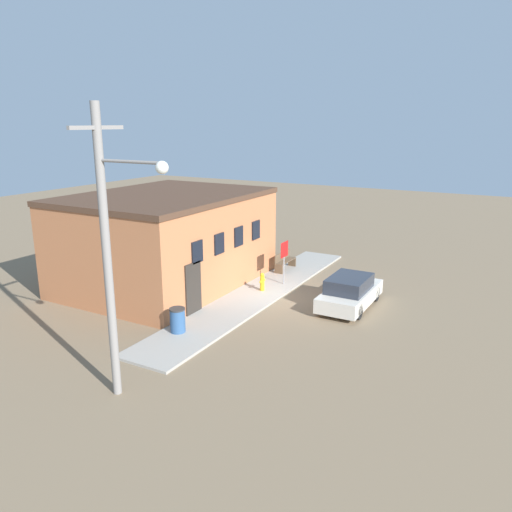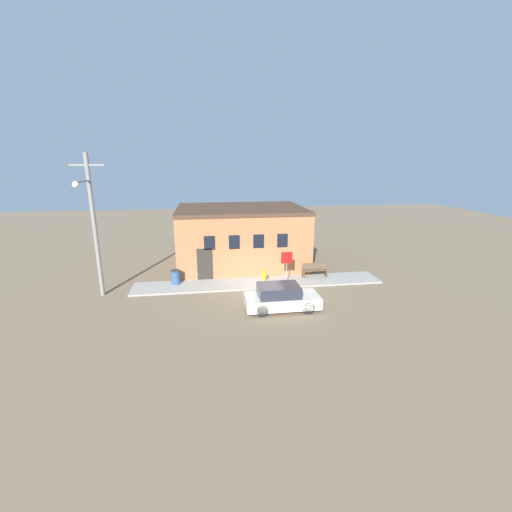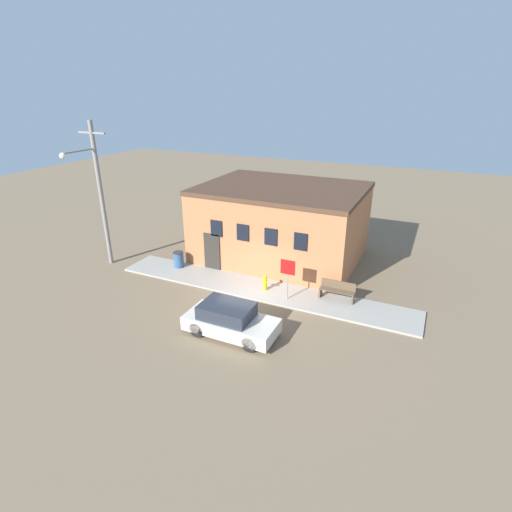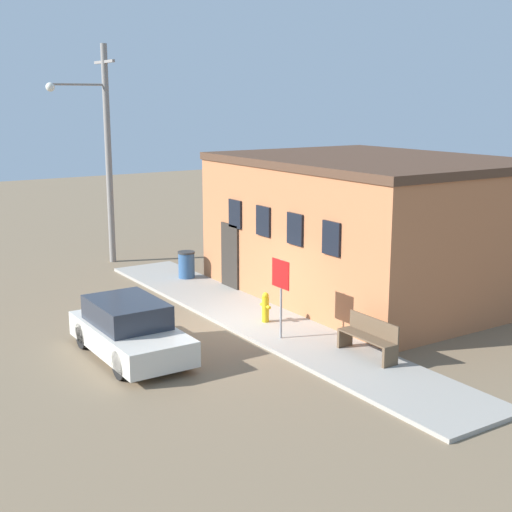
{
  "view_description": "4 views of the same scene",
  "coord_description": "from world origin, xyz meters",
  "px_view_note": "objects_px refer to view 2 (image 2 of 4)",
  "views": [
    {
      "loc": [
        -18.88,
        -9.26,
        7.6
      ],
      "look_at": [
        -0.2,
        1.13,
        1.87
      ],
      "focal_mm": 35.0,
      "sensor_mm": 36.0,
      "label": 1
    },
    {
      "loc": [
        -3.31,
        -19.58,
        7.6
      ],
      "look_at": [
        -0.2,
        1.13,
        1.87
      ],
      "focal_mm": 24.0,
      "sensor_mm": 36.0,
      "label": 2
    },
    {
      "loc": [
        7.58,
        -15.58,
        9.66
      ],
      "look_at": [
        -0.2,
        1.13,
        1.87
      ],
      "focal_mm": 28.0,
      "sensor_mm": 36.0,
      "label": 3
    },
    {
      "loc": [
        16.05,
        -9.44,
        6.15
      ],
      "look_at": [
        -0.2,
        1.13,
        1.87
      ],
      "focal_mm": 50.0,
      "sensor_mm": 36.0,
      "label": 4
    }
  ],
  "objects_px": {
    "stop_sign": "(287,261)",
    "bench": "(315,270)",
    "parked_car": "(281,298)",
    "utility_pole": "(93,222)",
    "fire_hydrant": "(264,276)",
    "trash_bin": "(176,277)"
  },
  "relations": [
    {
      "from": "fire_hydrant",
      "to": "stop_sign",
      "type": "height_order",
      "value": "stop_sign"
    },
    {
      "from": "stop_sign",
      "to": "utility_pole",
      "type": "distance_m",
      "value": 11.54
    },
    {
      "from": "stop_sign",
      "to": "utility_pole",
      "type": "relative_size",
      "value": 0.26
    },
    {
      "from": "trash_bin",
      "to": "parked_car",
      "type": "height_order",
      "value": "parked_car"
    },
    {
      "from": "utility_pole",
      "to": "parked_car",
      "type": "distance_m",
      "value": 11.23
    },
    {
      "from": "fire_hydrant",
      "to": "parked_car",
      "type": "bearing_deg",
      "value": -87.33
    },
    {
      "from": "trash_bin",
      "to": "parked_car",
      "type": "distance_m",
      "value": 7.44
    },
    {
      "from": "fire_hydrant",
      "to": "bench",
      "type": "distance_m",
      "value": 3.62
    },
    {
      "from": "bench",
      "to": "trash_bin",
      "type": "relative_size",
      "value": 1.84
    },
    {
      "from": "stop_sign",
      "to": "trash_bin",
      "type": "xyz_separation_m",
      "value": [
        -7.01,
        0.94,
        -1.0
      ]
    },
    {
      "from": "fire_hydrant",
      "to": "utility_pole",
      "type": "distance_m",
      "value": 10.58
    },
    {
      "from": "parked_car",
      "to": "fire_hydrant",
      "type": "bearing_deg",
      "value": 92.67
    },
    {
      "from": "stop_sign",
      "to": "parked_car",
      "type": "bearing_deg",
      "value": -107.67
    },
    {
      "from": "utility_pole",
      "to": "bench",
      "type": "bearing_deg",
      "value": 5.46
    },
    {
      "from": "trash_bin",
      "to": "utility_pole",
      "type": "xyz_separation_m",
      "value": [
        -4.18,
        -1.18,
        3.84
      ]
    },
    {
      "from": "stop_sign",
      "to": "parked_car",
      "type": "relative_size",
      "value": 0.53
    },
    {
      "from": "fire_hydrant",
      "to": "trash_bin",
      "type": "relative_size",
      "value": 0.91
    },
    {
      "from": "stop_sign",
      "to": "bench",
      "type": "relative_size",
      "value": 1.22
    },
    {
      "from": "trash_bin",
      "to": "parked_car",
      "type": "xyz_separation_m",
      "value": [
        5.84,
        -4.61,
        0.09
      ]
    },
    {
      "from": "utility_pole",
      "to": "parked_car",
      "type": "xyz_separation_m",
      "value": [
        10.02,
        -3.43,
        -3.74
      ]
    },
    {
      "from": "stop_sign",
      "to": "bench",
      "type": "distance_m",
      "value": 2.64
    },
    {
      "from": "fire_hydrant",
      "to": "trash_bin",
      "type": "distance_m",
      "value": 5.67
    }
  ]
}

